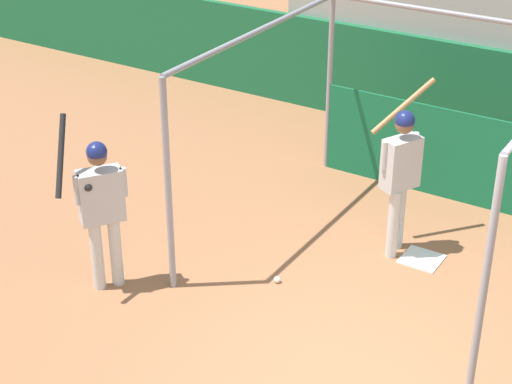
% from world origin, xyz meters
% --- Properties ---
extents(ground_plane, '(60.00, 60.00, 0.00)m').
position_xyz_m(ground_plane, '(0.00, 0.00, 0.00)').
color(ground_plane, '#9E6642').
extents(batting_cage, '(3.40, 3.61, 2.44)m').
position_xyz_m(batting_cage, '(-0.68, 3.33, 1.10)').
color(batting_cage, gray).
rests_on(batting_cage, ground).
extents(home_plate, '(0.44, 0.44, 0.02)m').
position_xyz_m(home_plate, '(-0.26, 2.38, 0.01)').
color(home_plate, white).
rests_on(home_plate, ground).
extents(player_batter, '(0.62, 0.94, 1.93)m').
position_xyz_m(player_batter, '(-0.61, 2.39, 1.06)').
color(player_batter, silver).
rests_on(player_batter, ground).
extents(player_waiting, '(0.59, 0.79, 1.99)m').
position_xyz_m(player_waiting, '(-2.95, 0.07, 1.03)').
color(player_waiting, silver).
rests_on(player_waiting, ground).
extents(baseball, '(0.07, 0.07, 0.07)m').
position_xyz_m(baseball, '(-1.42, 1.10, 0.04)').
color(baseball, white).
rests_on(baseball, ground).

